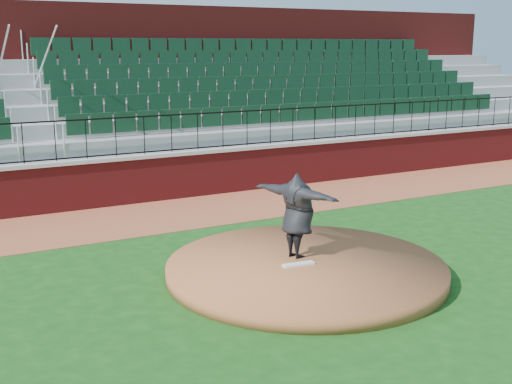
% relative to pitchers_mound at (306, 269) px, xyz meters
% --- Properties ---
extents(ground, '(90.00, 90.00, 0.00)m').
position_rel_pitchers_mound_xyz_m(ground, '(-0.21, 0.02, -0.12)').
color(ground, '#134112').
rests_on(ground, ground).
extents(warning_track, '(34.00, 3.20, 0.01)m').
position_rel_pitchers_mound_xyz_m(warning_track, '(-0.21, 5.42, -0.12)').
color(warning_track, brown).
rests_on(warning_track, ground).
extents(field_wall, '(34.00, 0.35, 1.20)m').
position_rel_pitchers_mound_xyz_m(field_wall, '(-0.21, 7.02, 0.47)').
color(field_wall, maroon).
rests_on(field_wall, ground).
extents(wall_cap, '(34.00, 0.45, 0.10)m').
position_rel_pitchers_mound_xyz_m(wall_cap, '(-0.21, 7.02, 1.12)').
color(wall_cap, '#B7B7B7').
rests_on(wall_cap, field_wall).
extents(wall_railing, '(34.00, 0.05, 1.00)m').
position_rel_pitchers_mound_xyz_m(wall_railing, '(-0.21, 7.02, 1.67)').
color(wall_railing, black).
rests_on(wall_railing, wall_cap).
extents(seating_stands, '(34.00, 5.10, 4.60)m').
position_rel_pitchers_mound_xyz_m(seating_stands, '(-0.21, 9.74, 2.18)').
color(seating_stands, gray).
rests_on(seating_stands, ground).
extents(concourse_wall, '(34.00, 0.50, 5.50)m').
position_rel_pitchers_mound_xyz_m(concourse_wall, '(-0.21, 12.54, 2.62)').
color(concourse_wall, maroon).
rests_on(concourse_wall, ground).
extents(pitchers_mound, '(5.12, 5.12, 0.25)m').
position_rel_pitchers_mound_xyz_m(pitchers_mound, '(0.00, 0.00, 0.00)').
color(pitchers_mound, brown).
rests_on(pitchers_mound, ground).
extents(pitching_rubber, '(0.61, 0.22, 0.04)m').
position_rel_pitchers_mound_xyz_m(pitching_rubber, '(-0.20, -0.07, 0.14)').
color(pitching_rubber, white).
rests_on(pitching_rubber, pitchers_mound).
extents(pitcher, '(1.12, 2.04, 1.60)m').
position_rel_pitchers_mound_xyz_m(pitcher, '(0.04, 0.37, 0.93)').
color(pitcher, black).
rests_on(pitcher, pitchers_mound).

